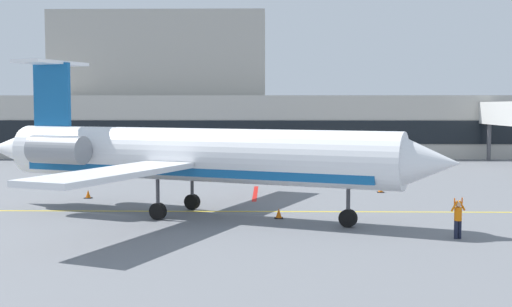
% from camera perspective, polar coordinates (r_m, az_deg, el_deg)
% --- Properties ---
extents(ground, '(120.00, 120.00, 0.11)m').
position_cam_1_polar(ground, '(35.26, 2.08, -5.85)').
color(ground, slate).
extents(terminal_building, '(65.80, 12.35, 17.38)m').
position_cam_1_polar(terminal_building, '(81.33, -3.71, 4.12)').
color(terminal_building, '#B7B2A8').
rests_on(terminal_building, ground).
extents(regional_jet, '(27.56, 22.70, 8.69)m').
position_cam_1_polar(regional_jet, '(36.83, -6.01, -0.13)').
color(regional_jet, white).
rests_on(regional_jet, ground).
extents(baggage_tug, '(3.32, 2.67, 1.83)m').
position_cam_1_polar(baggage_tug, '(56.56, 1.31, -1.15)').
color(baggage_tug, '#E5B20C').
rests_on(baggage_tug, ground).
extents(pushback_tractor, '(4.00, 4.09, 1.93)m').
position_cam_1_polar(pushback_tractor, '(65.12, -0.27, -0.40)').
color(pushback_tractor, '#19389E').
rests_on(pushback_tractor, ground).
extents(fuel_tank, '(8.36, 2.93, 2.40)m').
position_cam_1_polar(fuel_tank, '(66.46, 9.88, 0.03)').
color(fuel_tank, white).
rests_on(fuel_tank, ground).
extents(marshaller, '(0.79, 0.44, 1.87)m').
position_cam_1_polar(marshaller, '(31.81, 16.86, -5.30)').
color(marshaller, '#191E33').
rests_on(marshaller, ground).
extents(safety_cone_alpha, '(0.47, 0.47, 0.55)m').
position_cam_1_polar(safety_cone_alpha, '(47.28, 10.59, -2.99)').
color(safety_cone_alpha, orange).
rests_on(safety_cone_alpha, ground).
extents(safety_cone_bravo, '(0.47, 0.47, 0.55)m').
position_cam_1_polar(safety_cone_bravo, '(35.96, 1.96, -5.17)').
color(safety_cone_bravo, orange).
rests_on(safety_cone_bravo, ground).
extents(safety_cone_charlie, '(0.47, 0.47, 0.55)m').
position_cam_1_polar(safety_cone_charlie, '(44.98, -14.14, -3.41)').
color(safety_cone_charlie, orange).
rests_on(safety_cone_charlie, ground).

